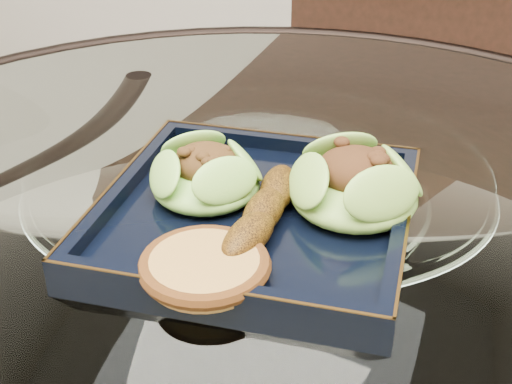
% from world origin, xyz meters
% --- Properties ---
extents(dining_table, '(1.13, 1.13, 0.77)m').
position_xyz_m(dining_table, '(-0.00, -0.00, 0.60)').
color(dining_table, white).
rests_on(dining_table, ground).
extents(dining_chair, '(0.45, 0.45, 1.03)m').
position_xyz_m(dining_chair, '(0.03, 0.57, 0.58)').
color(dining_chair, '#321810').
rests_on(dining_chair, ground).
extents(navy_plate, '(0.29, 0.29, 0.02)m').
position_xyz_m(navy_plate, '(0.01, -0.04, 0.77)').
color(navy_plate, black).
rests_on(navy_plate, dining_table).
extents(lettuce_wrap_left, '(0.13, 0.13, 0.04)m').
position_xyz_m(lettuce_wrap_left, '(-0.04, -0.03, 0.80)').
color(lettuce_wrap_left, '#5BAB31').
rests_on(lettuce_wrap_left, navy_plate).
extents(lettuce_wrap_right, '(0.14, 0.14, 0.04)m').
position_xyz_m(lettuce_wrap_right, '(0.09, -0.00, 0.80)').
color(lettuce_wrap_right, olive).
rests_on(lettuce_wrap_right, navy_plate).
extents(roasted_plantain, '(0.04, 0.15, 0.03)m').
position_xyz_m(roasted_plantain, '(0.02, -0.05, 0.80)').
color(roasted_plantain, '#603A0A').
rests_on(roasted_plantain, navy_plate).
extents(crumb_patty, '(0.12, 0.12, 0.02)m').
position_xyz_m(crumb_patty, '(0.01, -0.14, 0.79)').
color(crumb_patty, '#C38C41').
rests_on(crumb_patty, navy_plate).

